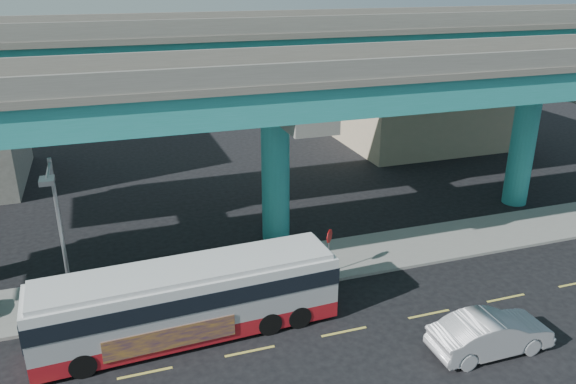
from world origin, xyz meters
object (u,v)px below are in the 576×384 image
object	(u,v)px
transit_bus	(189,298)
stop_sign	(329,242)
sedan	(491,333)
street_lamp	(58,223)

from	to	relation	value
transit_bus	stop_sign	xyz separation A→B (m)	(7.11, 2.61, 0.11)
transit_bus	sedan	world-z (taller)	transit_bus
transit_bus	street_lamp	xyz separation A→B (m)	(-4.51, 1.89, 3.12)
sedan	stop_sign	distance (m)	8.33
stop_sign	sedan	bearing A→B (deg)	-87.62
sedan	street_lamp	distance (m)	17.17
transit_bus	sedan	bearing A→B (deg)	-26.60
transit_bus	sedan	distance (m)	11.84
transit_bus	stop_sign	distance (m)	7.58
transit_bus	stop_sign	size ratio (longest dim) A/B	5.23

